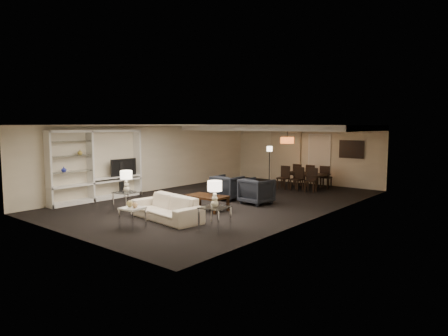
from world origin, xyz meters
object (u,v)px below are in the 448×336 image
at_px(side_table_left, 127,201).
at_px(vase_amber, 80,152).
at_px(vase_blue, 64,169).
at_px(floor_speaker, 121,180).
at_px(side_table_right, 215,219).
at_px(dining_table, 305,181).
at_px(chair_fr, 326,177).
at_px(table_lamp_left, 126,181).
at_px(pendant_light, 287,140).
at_px(table_lamp_right, 215,194).
at_px(sofa, 166,208).
at_px(television, 122,167).
at_px(chair_nr, 311,180).
at_px(coffee_table, 207,203).
at_px(chair_fm, 312,176).
at_px(armchair_right, 257,191).
at_px(chair_nl, 283,178).
at_px(chair_nm, 297,179).
at_px(marble_table, 133,218).
at_px(chair_fl, 299,175).
at_px(floor_lamp, 269,166).
at_px(armchair_left, 227,187).

height_order(side_table_left, vase_amber, vase_amber).
height_order(vase_blue, vase_amber, vase_amber).
bearing_deg(floor_speaker, side_table_right, 4.21).
height_order(dining_table, chair_fr, chair_fr).
bearing_deg(side_table_left, table_lamp_left, 0.00).
xyz_separation_m(pendant_light, table_lamp_right, (1.92, -6.52, -1.04)).
bearing_deg(side_table_right, sofa, 180.00).
height_order(television, vase_amber, vase_amber).
distance_m(side_table_left, chair_nr, 6.96).
relative_size(coffee_table, chair_nr, 1.34).
bearing_deg(chair_fm, chair_fr, -177.70).
height_order(table_lamp_left, chair_fr, table_lamp_left).
relative_size(table_lamp_left, chair_fm, 0.69).
xyz_separation_m(pendant_light, armchair_right, (0.82, -3.22, -1.51)).
bearing_deg(vase_blue, chair_nl, 64.27).
relative_size(chair_nm, chair_fr, 1.00).
distance_m(pendant_light, table_lamp_left, 6.77).
distance_m(sofa, side_table_right, 1.70).
bearing_deg(marble_table, chair_fl, 92.22).
bearing_deg(vase_amber, floor_speaker, 85.71).
distance_m(coffee_table, chair_fl, 6.19).
distance_m(table_lamp_right, chair_fl, 8.05).
xyz_separation_m(pendant_light, coffee_table, (0.22, -4.92, -1.70)).
height_order(chair_nr, floor_lamp, floor_lamp).
bearing_deg(table_lamp_left, dining_table, 74.65).
distance_m(side_table_left, vase_amber, 2.53).
relative_size(vase_blue, floor_speaker, 0.13).
bearing_deg(side_table_right, vase_blue, -172.25).
bearing_deg(side_table_right, marble_table, -147.09).
bearing_deg(pendant_light, side_table_left, -102.81).
bearing_deg(table_lamp_right, armchair_right, 108.43).
distance_m(coffee_table, armchair_right, 1.81).
bearing_deg(marble_table, armchair_right, 82.23).
xyz_separation_m(armchair_left, chair_fr, (1.46, 4.47, 0.04)).
distance_m(vase_blue, chair_nl, 8.05).
distance_m(side_table_right, vase_blue, 5.64).
bearing_deg(armchair_right, side_table_left, 60.52).
xyz_separation_m(vase_amber, chair_nl, (3.48, 6.66, -1.19)).
distance_m(side_table_right, chair_nm, 6.64).
bearing_deg(television, floor_lamp, -22.91).
xyz_separation_m(armchair_right, floor_speaker, (-4.32, -2.02, 0.21)).
bearing_deg(armchair_right, floor_speaker, 30.45).
height_order(armchair_right, floor_lamp, floor_lamp).
xyz_separation_m(vase_blue, floor_speaker, (0.11, 2.03, -0.52)).
distance_m(side_table_left, table_lamp_right, 3.45).
distance_m(television, chair_nr, 6.93).
xyz_separation_m(table_lamp_right, chair_fl, (-2.04, 7.77, -0.43)).
height_order(table_lamp_left, vase_amber, vase_amber).
bearing_deg(chair_nr, coffee_table, -107.41).
bearing_deg(pendant_light, armchair_left, -96.78).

